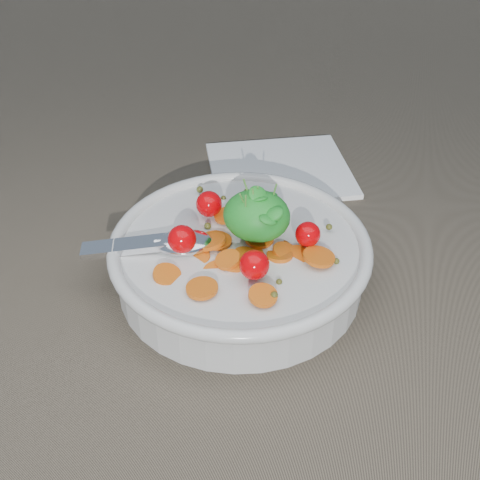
# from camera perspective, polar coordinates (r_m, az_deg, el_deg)

# --- Properties ---
(ground) EXTENTS (6.00, 6.00, 0.00)m
(ground) POSITION_cam_1_polar(r_m,az_deg,el_deg) (0.61, -3.10, -5.00)
(ground) COLOR #726551
(ground) RESTS_ON ground
(bowl) EXTENTS (0.28, 0.26, 0.11)m
(bowl) POSITION_cam_1_polar(r_m,az_deg,el_deg) (0.60, 0.00, -1.66)
(bowl) COLOR silver
(bowl) RESTS_ON ground
(napkin) EXTENTS (0.22, 0.21, 0.01)m
(napkin) POSITION_cam_1_polar(r_m,az_deg,el_deg) (0.79, 3.79, 6.65)
(napkin) COLOR white
(napkin) RESTS_ON ground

